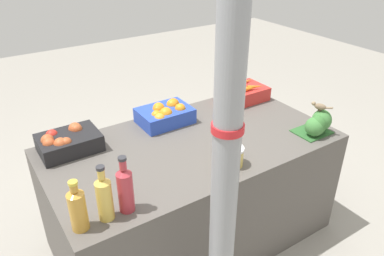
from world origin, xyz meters
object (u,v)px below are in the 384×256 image
object	(u,v)px
support_pole	(226,156)
carrot_crate	(243,93)
orange_crate	(165,114)
sparrow_bird	(320,106)
juice_bottle_amber	(78,209)
broccoli_pile	(318,124)
juice_bottle_ruby	(125,188)
pickle_jar	(233,156)
apple_crate	(67,141)
juice_bottle_golden	(104,197)

from	to	relation	value
support_pole	carrot_crate	distance (m)	1.51
support_pole	orange_crate	distance (m)	1.18
sparrow_bird	orange_crate	bearing A→B (deg)	22.12
carrot_crate	juice_bottle_amber	size ratio (longest dim) A/B	1.36
support_pole	carrot_crate	xyz separation A→B (m)	(1.01, 1.07, -0.38)
broccoli_pile	juice_bottle_amber	distance (m)	1.52
juice_bottle_ruby	pickle_jar	distance (m)	0.65
carrot_crate	pickle_jar	distance (m)	0.88
broccoli_pile	pickle_jar	bearing A→B (deg)	177.50
apple_crate	pickle_jar	bearing A→B (deg)	-42.02
juice_bottle_golden	pickle_jar	world-z (taller)	juice_bottle_golden
apple_crate	juice_bottle_golden	size ratio (longest dim) A/B	1.23
juice_bottle_amber	support_pole	bearing A→B (deg)	-40.76
support_pole	apple_crate	distance (m)	1.18
juice_bottle_ruby	sparrow_bird	xyz separation A→B (m)	(1.31, 0.02, 0.06)
orange_crate	broccoli_pile	bearing A→B (deg)	-43.00
broccoli_pile	juice_bottle_amber	size ratio (longest dim) A/B	0.87
apple_crate	juice_bottle_ruby	bearing A→B (deg)	-83.95
broccoli_pile	sparrow_bird	bearing A→B (deg)	55.18
juice_bottle_ruby	pickle_jar	world-z (taller)	juice_bottle_ruby
support_pole	juice_bottle_amber	bearing A→B (deg)	139.24
pickle_jar	sparrow_bird	bearing A→B (deg)	-0.62
juice_bottle_golden	pickle_jar	size ratio (longest dim) A/B	2.26
support_pole	juice_bottle_amber	xyz separation A→B (m)	(-0.47, 0.40, -0.32)
juice_bottle_ruby	sparrow_bird	bearing A→B (deg)	0.78
orange_crate	juice_bottle_golden	bearing A→B (deg)	-135.71
support_pole	juice_bottle_amber	size ratio (longest dim) A/B	9.37
orange_crate	juice_bottle_ruby	distance (m)	0.89
juice_bottle_golden	sparrow_bird	distance (m)	1.42
pickle_jar	juice_bottle_ruby	bearing A→B (deg)	-177.76
support_pole	orange_crate	world-z (taller)	support_pole
apple_crate	juice_bottle_amber	xyz separation A→B (m)	(-0.15, -0.67, 0.05)
pickle_jar	juice_bottle_amber	bearing A→B (deg)	-178.33
pickle_jar	juice_bottle_golden	bearing A→B (deg)	-178.06
juice_bottle_amber	juice_bottle_ruby	xyz separation A→B (m)	(0.22, 0.00, 0.01)
juice_bottle_amber	pickle_jar	distance (m)	0.87
broccoli_pile	pickle_jar	xyz separation A→B (m)	(-0.65, 0.03, -0.02)
orange_crate	juice_bottle_golden	world-z (taller)	juice_bottle_golden
orange_crate	juice_bottle_amber	size ratio (longest dim) A/B	1.36
apple_crate	carrot_crate	size ratio (longest dim) A/B	1.00
support_pole	juice_bottle_amber	world-z (taller)	support_pole
broccoli_pile	juice_bottle_ruby	xyz separation A→B (m)	(-1.30, 0.00, 0.05)
orange_crate	broccoli_pile	world-z (taller)	broccoli_pile
carrot_crate	sparrow_bird	xyz separation A→B (m)	(0.06, -0.65, 0.13)
carrot_crate	support_pole	bearing A→B (deg)	-133.25
juice_bottle_golden	pickle_jar	xyz separation A→B (m)	(0.74, 0.03, -0.06)
support_pole	carrot_crate	world-z (taller)	support_pole
broccoli_pile	juice_bottle_golden	bearing A→B (deg)	179.86
broccoli_pile	juice_bottle_ruby	world-z (taller)	juice_bottle_ruby
juice_bottle_ruby	pickle_jar	size ratio (longest dim) A/B	2.35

